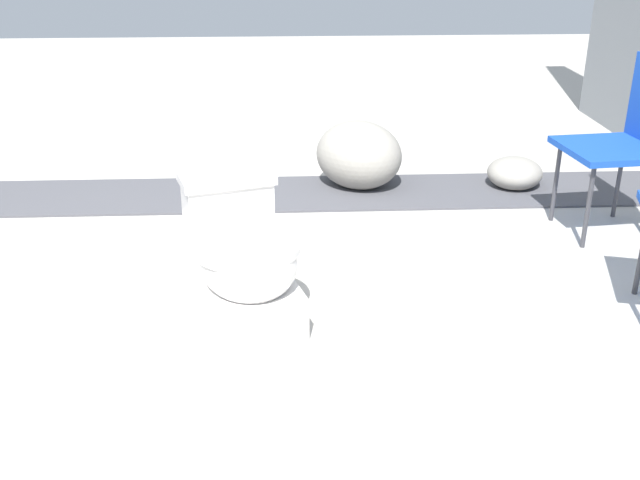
{
  "coord_description": "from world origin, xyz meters",
  "views": [
    {
      "loc": [
        2.76,
        0.46,
        1.45
      ],
      "look_at": [
        0.15,
        0.59,
        0.3
      ],
      "focal_mm": 42.0,
      "sensor_mm": 36.0,
      "label": 1
    }
  ],
  "objects": [
    {
      "name": "boulder_near",
      "position": [
        -1.22,
        1.76,
        0.09
      ],
      "size": [
        0.41,
        0.41,
        0.18
      ],
      "primitive_type": "ellipsoid",
      "rotation": [
        0.0,
        0.0,
        2.74
      ],
      "color": "gray",
      "rests_on": "ground"
    },
    {
      "name": "boulder_far",
      "position": [
        -1.28,
        0.88,
        0.19
      ],
      "size": [
        0.63,
        0.65,
        0.38
      ],
      "primitive_type": "ellipsoid",
      "rotation": [
        0.0,
        0.0,
        0.94
      ],
      "color": "gray",
      "rests_on": "ground"
    },
    {
      "name": "gravel_strip",
      "position": [
        -1.17,
        0.5,
        0.01
      ],
      "size": [
        0.56,
        8.0,
        0.01
      ],
      "primitive_type": "cube",
      "color": "#4C4C51",
      "rests_on": "ground"
    },
    {
      "name": "toilet",
      "position": [
        0.15,
        0.29,
        0.22
      ],
      "size": [
        0.71,
        0.54,
        0.52
      ],
      "rotation": [
        0.0,
        0.0,
        0.29
      ],
      "color": "white",
      "rests_on": "ground"
    },
    {
      "name": "folding_chair_left",
      "position": [
        -0.59,
        2.1,
        0.51
      ],
      "size": [
        0.48,
        0.48,
        0.83
      ],
      "rotation": [
        0.0,
        0.0,
        -1.47
      ],
      "color": "#1947B2",
      "rests_on": "ground"
    },
    {
      "name": "ground_plane",
      "position": [
        0.0,
        0.0,
        0.0
      ],
      "size": [
        14.0,
        14.0,
        0.0
      ],
      "primitive_type": "plane",
      "color": "#B7B2A8"
    }
  ]
}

